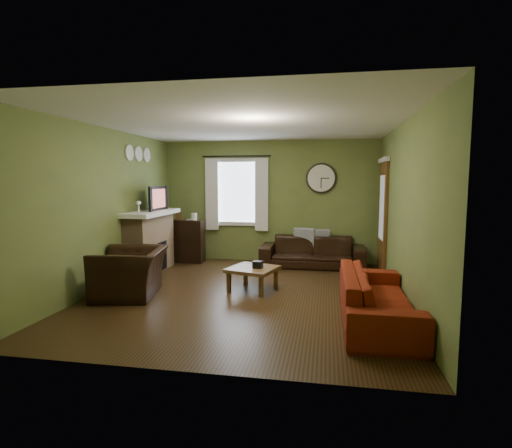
% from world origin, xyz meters
% --- Properties ---
extents(floor, '(4.60, 5.20, 0.00)m').
position_xyz_m(floor, '(0.00, 0.00, 0.00)').
color(floor, '#342210').
rests_on(floor, ground).
extents(ceiling, '(4.60, 5.20, 0.00)m').
position_xyz_m(ceiling, '(0.00, 0.00, 2.60)').
color(ceiling, white).
rests_on(ceiling, ground).
extents(wall_left, '(0.00, 5.20, 2.60)m').
position_xyz_m(wall_left, '(-2.30, 0.00, 1.30)').
color(wall_left, olive).
rests_on(wall_left, ground).
extents(wall_right, '(0.00, 5.20, 2.60)m').
position_xyz_m(wall_right, '(2.30, 0.00, 1.30)').
color(wall_right, olive).
rests_on(wall_right, ground).
extents(wall_back, '(4.60, 0.00, 2.60)m').
position_xyz_m(wall_back, '(0.00, 2.60, 1.30)').
color(wall_back, olive).
rests_on(wall_back, ground).
extents(wall_front, '(4.60, 0.00, 2.60)m').
position_xyz_m(wall_front, '(0.00, -2.60, 1.30)').
color(wall_front, olive).
rests_on(wall_front, ground).
extents(fireplace, '(0.40, 1.40, 1.10)m').
position_xyz_m(fireplace, '(-2.10, 1.15, 0.55)').
color(fireplace, tan).
rests_on(fireplace, floor).
extents(firebox, '(0.04, 0.60, 0.55)m').
position_xyz_m(firebox, '(-1.91, 1.15, 0.30)').
color(firebox, black).
rests_on(firebox, fireplace).
extents(mantel, '(0.58, 1.60, 0.08)m').
position_xyz_m(mantel, '(-2.07, 1.15, 1.14)').
color(mantel, white).
rests_on(mantel, fireplace).
extents(tv, '(0.08, 0.60, 0.35)m').
position_xyz_m(tv, '(-2.05, 1.30, 1.35)').
color(tv, black).
rests_on(tv, mantel).
extents(tv_screen, '(0.02, 0.62, 0.36)m').
position_xyz_m(tv_screen, '(-1.97, 1.30, 1.41)').
color(tv_screen, '#994C3F').
rests_on(tv_screen, mantel).
extents(medallion_left, '(0.28, 0.28, 0.03)m').
position_xyz_m(medallion_left, '(-2.28, 0.80, 2.25)').
color(medallion_left, white).
rests_on(medallion_left, wall_left).
extents(medallion_mid, '(0.28, 0.28, 0.03)m').
position_xyz_m(medallion_mid, '(-2.28, 1.15, 2.25)').
color(medallion_mid, white).
rests_on(medallion_mid, wall_left).
extents(medallion_right, '(0.28, 0.28, 0.03)m').
position_xyz_m(medallion_right, '(-2.28, 1.50, 2.25)').
color(medallion_right, white).
rests_on(medallion_right, wall_left).
extents(window_pane, '(1.00, 0.02, 1.30)m').
position_xyz_m(window_pane, '(-0.70, 2.58, 1.50)').
color(window_pane, silver).
rests_on(window_pane, wall_back).
extents(curtain_rod, '(0.03, 0.03, 1.50)m').
position_xyz_m(curtain_rod, '(-0.70, 2.48, 2.27)').
color(curtain_rod, black).
rests_on(curtain_rod, wall_back).
extents(curtain_left, '(0.28, 0.04, 1.55)m').
position_xyz_m(curtain_left, '(-1.25, 2.48, 1.45)').
color(curtain_left, white).
rests_on(curtain_left, wall_back).
extents(curtain_right, '(0.28, 0.04, 1.55)m').
position_xyz_m(curtain_right, '(-0.15, 2.48, 1.45)').
color(curtain_right, white).
rests_on(curtain_right, wall_back).
extents(wall_clock, '(0.64, 0.06, 0.64)m').
position_xyz_m(wall_clock, '(1.10, 2.55, 1.80)').
color(wall_clock, white).
rests_on(wall_clock, wall_back).
extents(door, '(0.05, 0.90, 2.10)m').
position_xyz_m(door, '(2.27, 1.85, 1.05)').
color(door, brown).
rests_on(door, floor).
extents(bookshelf, '(0.77, 0.33, 0.91)m').
position_xyz_m(bookshelf, '(-1.74, 2.15, 0.46)').
color(bookshelf, black).
rests_on(bookshelf, floor).
extents(book, '(0.17, 0.22, 0.02)m').
position_xyz_m(book, '(-1.70, 2.18, 0.96)').
color(book, brown).
rests_on(book, bookshelf).
extents(sofa_brown, '(2.09, 0.82, 0.61)m').
position_xyz_m(sofa_brown, '(0.95, 2.17, 0.31)').
color(sofa_brown, black).
rests_on(sofa_brown, floor).
extents(pillow_left, '(0.44, 0.21, 0.42)m').
position_xyz_m(pillow_left, '(0.78, 2.36, 0.55)').
color(pillow_left, '#95A1AE').
rests_on(pillow_left, sofa_brown).
extents(pillow_right, '(0.37, 0.18, 0.36)m').
position_xyz_m(pillow_right, '(1.11, 2.46, 0.55)').
color(pillow_right, '#95A1AE').
rests_on(pillow_right, sofa_brown).
extents(sofa_red, '(0.84, 2.15, 0.63)m').
position_xyz_m(sofa_red, '(1.86, -0.92, 0.31)').
color(sofa_red, maroon).
rests_on(sofa_red, floor).
extents(armchair, '(1.16, 1.27, 0.72)m').
position_xyz_m(armchair, '(-1.70, -0.41, 0.36)').
color(armchair, black).
rests_on(armchair, floor).
extents(coffee_table, '(0.87, 0.87, 0.37)m').
position_xyz_m(coffee_table, '(0.08, 0.21, 0.19)').
color(coffee_table, brown).
rests_on(coffee_table, floor).
extents(tissue_box, '(0.16, 0.16, 0.11)m').
position_xyz_m(tissue_box, '(0.17, 0.18, 0.40)').
color(tissue_box, black).
rests_on(tissue_box, coffee_table).
extents(wine_glass_a, '(0.07, 0.07, 0.21)m').
position_xyz_m(wine_glass_a, '(-2.05, 0.61, 1.28)').
color(wine_glass_a, white).
rests_on(wine_glass_a, mantel).
extents(wine_glass_b, '(0.07, 0.07, 0.21)m').
position_xyz_m(wine_glass_b, '(-2.05, 0.65, 1.29)').
color(wine_glass_b, white).
rests_on(wine_glass_b, mantel).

